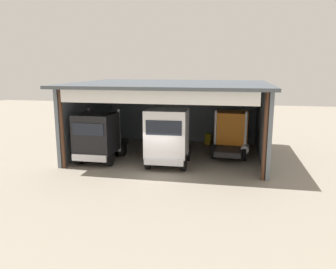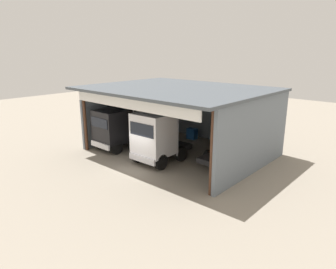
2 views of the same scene
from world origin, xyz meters
name	(u,v)px [view 2 (image 2 of 2)]	position (x,y,z in m)	size (l,w,h in m)	color
ground_plane	(136,169)	(0.00, 0.00, 0.00)	(80.00, 80.00, 0.00)	gray
workshop_shed	(186,106)	(0.00, 5.64, 3.71)	(13.58, 10.95, 5.35)	slate
truck_black_right_bay	(115,128)	(-4.56, 1.92, 1.79)	(2.64, 5.31, 3.57)	black
truck_white_center_bay	(156,137)	(0.28, 1.76, 2.00)	(2.82, 4.82, 3.81)	white
truck_orange_center_right_bay	(232,141)	(4.36, 5.63, 1.66)	(2.63, 4.53, 3.38)	orange
oil_drum	(230,142)	(2.42, 8.70, 0.45)	(0.58, 0.58, 0.90)	gold
tool_cart	(192,134)	(-1.65, 8.66, 0.50)	(0.90, 0.60, 1.00)	#1E59A5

